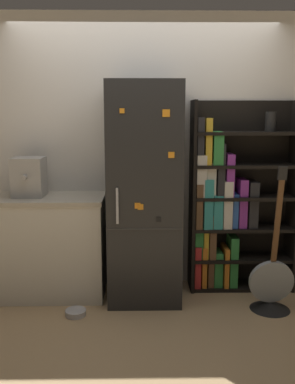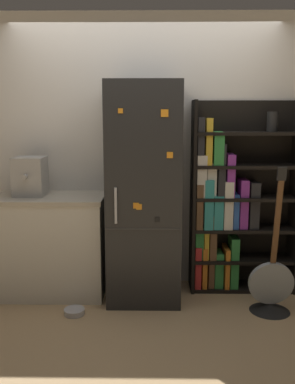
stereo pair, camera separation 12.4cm
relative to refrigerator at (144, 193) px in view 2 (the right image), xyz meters
The scene contains 8 objects.
ground_plane 0.98m from the refrigerator, 89.99° to the right, with size 16.00×16.00×0.00m, color tan.
wall_back 0.49m from the refrigerator, 90.00° to the left, with size 8.00×0.05×2.60m.
refrigerator is the anchor object (origin of this frame).
bookshelf 0.84m from the refrigerator, 14.07° to the left, with size 0.99×0.33×1.80m.
kitchen_counter 1.01m from the refrigerator, behind, with size 1.01×0.59×0.93m.
espresso_machine 1.06m from the refrigerator, behind, with size 0.27×0.34×0.35m.
guitar 1.39m from the refrigerator, 16.84° to the right, with size 0.38×0.34×1.27m.
pet_bowl 1.18m from the refrigerator, 144.69° to the right, with size 0.18×0.18×0.05m.
Camera 2 is at (0.08, -3.67, 1.66)m, focal length 40.00 mm.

